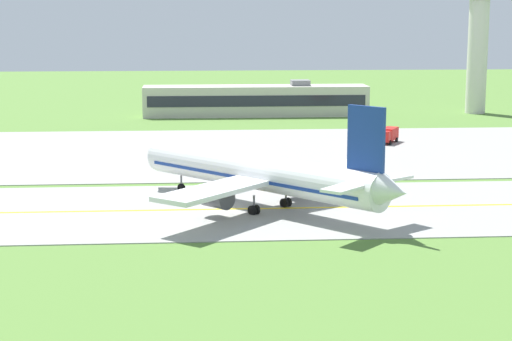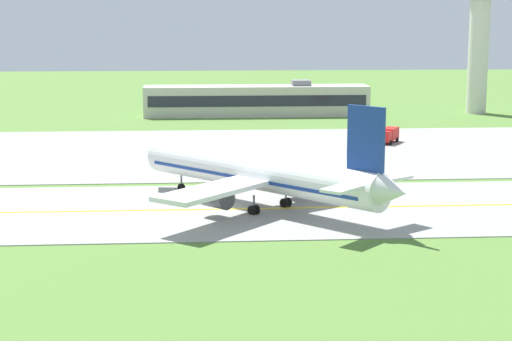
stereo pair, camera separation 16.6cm
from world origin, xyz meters
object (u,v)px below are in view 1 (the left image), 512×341
Objects in this scene: service_truck_fuel at (167,155)px; control_tower at (479,30)px; service_truck_baggage at (388,135)px; airplane_lead at (260,173)px.

control_tower is (66.83, 61.53, 17.16)m from service_truck_fuel.
service_truck_baggage is 0.20× the size of control_tower.
airplane_lead is 5.14× the size of service_truck_fuel.
control_tower reaches higher than service_truck_fuel.
service_truck_baggage is at bearing 24.60° from service_truck_fuel.
service_truck_fuel is at bearing -155.40° from service_truck_baggage.
airplane_lead is 55.36m from service_truck_baggage.
service_truck_baggage is 56.24m from control_tower.
control_tower is (55.51, 93.59, 14.21)m from airplane_lead.
control_tower is at bearing 56.20° from service_truck_baggage.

